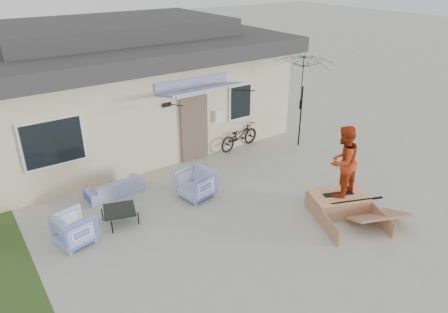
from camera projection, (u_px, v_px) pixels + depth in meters
ground at (257, 237)px, 9.67m from camera, size 90.00×90.00×0.00m
house at (118, 81)px, 14.79m from camera, size 10.80×8.49×4.10m
loveseat at (114, 185)px, 11.32m from camera, size 1.58×0.54×0.61m
armchair_left at (74, 227)px, 9.33m from camera, size 0.89×0.93×0.81m
armchair_right at (196, 183)px, 11.16m from camera, size 0.92×0.96×0.86m
coffee_table at (120, 216)px, 10.15m from camera, size 0.93×0.93×0.37m
bicycle at (239, 133)px, 14.09m from camera, size 1.75×0.85×1.07m
patio_umbrella at (302, 97)px, 13.77m from camera, size 2.25×2.11×2.20m
skate_ramp at (338, 203)px, 10.59m from camera, size 1.96×2.22×0.46m
skateboard at (338, 194)px, 10.52m from camera, size 0.82×0.49×0.05m
skater at (343, 160)px, 10.12m from camera, size 0.98×0.81×1.83m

